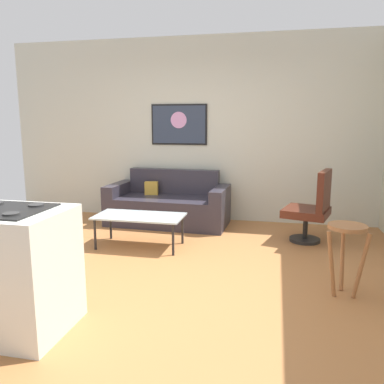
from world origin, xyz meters
TOP-DOWN VIEW (x-y plane):
  - ground at (0.00, 0.00)m, footprint 6.40×6.40m
  - back_wall at (0.00, 2.42)m, footprint 6.40×0.05m
  - couch at (-0.46, 1.98)m, footprint 1.81×0.89m
  - coffee_table at (-0.51, 0.83)m, footprint 1.08×0.54m
  - armchair at (1.58, 1.47)m, footprint 0.67×0.68m
  - bar_stool at (1.73, -0.08)m, footprint 0.38×0.37m
  - wall_painting at (-0.40, 2.38)m, footprint 0.89×0.03m

SIDE VIEW (x-z plane):
  - ground at x=0.00m, z-range -0.04..0.00m
  - couch at x=-0.46m, z-range -0.12..0.68m
  - coffee_table at x=-0.51m, z-range 0.17..0.56m
  - armchair at x=1.58m, z-range -0.01..0.92m
  - bar_stool at x=1.73m, z-range 0.18..0.83m
  - back_wall at x=0.00m, z-range 0.00..2.80m
  - wall_painting at x=-0.40m, z-range 1.17..1.80m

